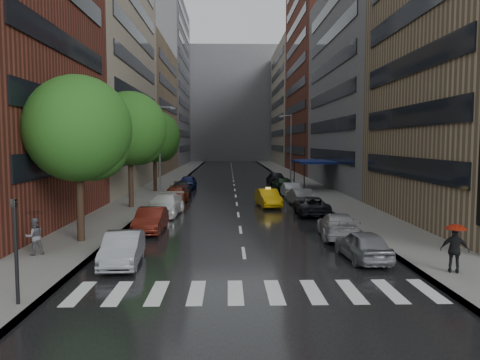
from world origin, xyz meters
name	(u,v)px	position (x,y,z in m)	size (l,w,h in m)	color
ground	(247,276)	(0.00, 0.00, 0.00)	(220.00, 220.00, 0.00)	gray
road	(233,179)	(0.00, 50.00, 0.01)	(14.00, 140.00, 0.01)	black
sidewalk_left	(172,178)	(-9.00, 50.00, 0.07)	(4.00, 140.00, 0.15)	gray
sidewalk_right	(294,178)	(9.00, 50.00, 0.07)	(4.00, 140.00, 0.15)	gray
crosswalk	(255,292)	(0.20, -2.00, 0.01)	(13.15, 2.80, 0.01)	silver
buildings_left	(140,76)	(-15.00, 58.79, 15.99)	(8.00, 108.00, 38.00)	maroon
buildings_right	(327,81)	(15.00, 56.70, 15.03)	(8.05, 109.10, 36.00)	#937A5B
building_far	(230,105)	(0.00, 118.00, 16.00)	(40.00, 14.00, 32.00)	slate
tree_near	(78,129)	(-8.60, 6.36, 6.09)	(5.58, 5.58, 8.89)	#382619
tree_mid	(130,129)	(-8.60, 19.34, 6.47)	(5.93, 5.93, 9.44)	#382619
tree_far	(155,136)	(-8.60, 31.85, 5.99)	(5.49, 5.49, 8.75)	#382619
taxi	(268,198)	(2.59, 20.26, 0.74)	(1.57, 4.49, 1.48)	#E9AE0C
parked_cars_left	(171,199)	(-5.40, 19.61, 0.75)	(2.62, 37.79, 1.57)	gray
parked_cars_right	(299,196)	(5.40, 21.63, 0.72)	(2.45, 43.66, 1.57)	slate
ped_black_umbrella	(34,229)	(-9.78, 3.26, 1.38)	(1.07, 1.03, 2.09)	#58575D
ped_red_umbrella	(455,244)	(8.35, -0.19, 1.33)	(1.17, 0.85, 2.01)	black
traffic_light	(16,241)	(-7.60, -3.43, 2.23)	(0.18, 0.15, 3.45)	black
street_lamp_left	(160,147)	(-7.72, 30.00, 4.89)	(1.74, 0.22, 9.00)	gray
street_lamp_right	(290,146)	(7.72, 45.00, 4.89)	(1.74, 0.22, 9.00)	gray
awning	(313,162)	(8.98, 35.00, 3.13)	(4.00, 8.00, 3.12)	navy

